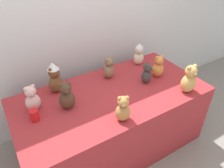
{
  "coord_description": "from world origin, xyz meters",
  "views": [
    {
      "loc": [
        -0.9,
        -1.23,
        2.09
      ],
      "look_at": [
        0.0,
        0.25,
        0.88
      ],
      "focal_mm": 34.39,
      "sensor_mm": 36.0,
      "label": 1
    }
  ],
  "objects_px": {
    "teddy_bear_ginger": "(158,67)",
    "teddy_bear_mocha": "(109,68)",
    "teddy_bear_blush": "(32,99)",
    "display_table": "(112,121)",
    "teddy_bear_caramel": "(123,109)",
    "teddy_bear_cream": "(139,54)",
    "teddy_bear_honey": "(189,80)",
    "teddy_bear_charcoal": "(147,74)",
    "party_cup_red": "(34,115)",
    "teddy_bear_chestnut": "(55,78)",
    "teddy_bear_cocoa": "(67,96)"
  },
  "relations": [
    {
      "from": "teddy_bear_ginger",
      "to": "teddy_bear_mocha",
      "type": "bearing_deg",
      "value": 164.71
    },
    {
      "from": "teddy_bear_blush",
      "to": "display_table",
      "type": "bearing_deg",
      "value": -20.95
    },
    {
      "from": "teddy_bear_caramel",
      "to": "teddy_bear_cream",
      "type": "bearing_deg",
      "value": 69.98
    },
    {
      "from": "teddy_bear_blush",
      "to": "teddy_bear_honey",
      "type": "xyz_separation_m",
      "value": [
        1.41,
        -0.54,
        0.02
      ]
    },
    {
      "from": "display_table",
      "to": "teddy_bear_ginger",
      "type": "height_order",
      "value": "teddy_bear_ginger"
    },
    {
      "from": "teddy_bear_ginger",
      "to": "teddy_bear_charcoal",
      "type": "bearing_deg",
      "value": -157.81
    },
    {
      "from": "party_cup_red",
      "to": "teddy_bear_cream",
      "type": "bearing_deg",
      "value": 13.21
    },
    {
      "from": "teddy_bear_caramel",
      "to": "party_cup_red",
      "type": "bearing_deg",
      "value": 173.63
    },
    {
      "from": "teddy_bear_charcoal",
      "to": "teddy_bear_ginger",
      "type": "relative_size",
      "value": 0.91
    },
    {
      "from": "teddy_bear_chestnut",
      "to": "teddy_bear_honey",
      "type": "relative_size",
      "value": 1.08
    },
    {
      "from": "teddy_bear_cream",
      "to": "teddy_bear_cocoa",
      "type": "bearing_deg",
      "value": -140.54
    },
    {
      "from": "display_table",
      "to": "teddy_bear_caramel",
      "type": "bearing_deg",
      "value": -107.53
    },
    {
      "from": "teddy_bear_chestnut",
      "to": "teddy_bear_ginger",
      "type": "distance_m",
      "value": 1.12
    },
    {
      "from": "teddy_bear_blush",
      "to": "teddy_bear_charcoal",
      "type": "height_order",
      "value": "teddy_bear_blush"
    },
    {
      "from": "teddy_bear_cocoa",
      "to": "teddy_bear_charcoal",
      "type": "bearing_deg",
      "value": 5.18
    },
    {
      "from": "teddy_bear_charcoal",
      "to": "teddy_bear_chestnut",
      "type": "bearing_deg",
      "value": 128.22
    },
    {
      "from": "teddy_bear_charcoal",
      "to": "teddy_bear_ginger",
      "type": "distance_m",
      "value": 0.19
    },
    {
      "from": "teddy_bear_chestnut",
      "to": "teddy_bear_caramel",
      "type": "height_order",
      "value": "teddy_bear_chestnut"
    },
    {
      "from": "teddy_bear_ginger",
      "to": "teddy_bear_chestnut",
      "type": "bearing_deg",
      "value": 177.14
    },
    {
      "from": "display_table",
      "to": "teddy_bear_charcoal",
      "type": "height_order",
      "value": "teddy_bear_charcoal"
    },
    {
      "from": "teddy_bear_blush",
      "to": "party_cup_red",
      "type": "xyz_separation_m",
      "value": [
        -0.03,
        -0.14,
        -0.07
      ]
    },
    {
      "from": "teddy_bear_mocha",
      "to": "teddy_bear_cream",
      "type": "relative_size",
      "value": 0.9
    },
    {
      "from": "teddy_bear_caramel",
      "to": "teddy_bear_charcoal",
      "type": "distance_m",
      "value": 0.65
    },
    {
      "from": "display_table",
      "to": "party_cup_red",
      "type": "xyz_separation_m",
      "value": [
        -0.76,
        0.03,
        0.43
      ]
    },
    {
      "from": "teddy_bear_charcoal",
      "to": "teddy_bear_cocoa",
      "type": "bearing_deg",
      "value": 146.59
    },
    {
      "from": "teddy_bear_chestnut",
      "to": "teddy_bear_cream",
      "type": "xyz_separation_m",
      "value": [
        1.06,
        0.02,
        -0.03
      ]
    },
    {
      "from": "teddy_bear_honey",
      "to": "teddy_bear_charcoal",
      "type": "distance_m",
      "value": 0.43
    },
    {
      "from": "display_table",
      "to": "teddy_bear_honey",
      "type": "xyz_separation_m",
      "value": [
        0.68,
        -0.37,
        0.52
      ]
    },
    {
      "from": "teddy_bear_caramel",
      "to": "teddy_bear_mocha",
      "type": "bearing_deg",
      "value": 93.97
    },
    {
      "from": "teddy_bear_blush",
      "to": "teddy_bear_honey",
      "type": "height_order",
      "value": "teddy_bear_honey"
    },
    {
      "from": "teddy_bear_blush",
      "to": "party_cup_red",
      "type": "distance_m",
      "value": 0.16
    },
    {
      "from": "teddy_bear_blush",
      "to": "teddy_bear_cream",
      "type": "xyz_separation_m",
      "value": [
        1.33,
        0.18,
        0.01
      ]
    },
    {
      "from": "display_table",
      "to": "teddy_bear_mocha",
      "type": "bearing_deg",
      "value": 64.75
    },
    {
      "from": "teddy_bear_caramel",
      "to": "party_cup_red",
      "type": "distance_m",
      "value": 0.76
    },
    {
      "from": "teddy_bear_chestnut",
      "to": "teddy_bear_blush",
      "type": "relative_size",
      "value": 1.26
    },
    {
      "from": "teddy_bear_chestnut",
      "to": "teddy_bear_honey",
      "type": "distance_m",
      "value": 1.34
    },
    {
      "from": "teddy_bear_chestnut",
      "to": "teddy_bear_cocoa",
      "type": "xyz_separation_m",
      "value": [
        0.0,
        -0.3,
        -0.03
      ]
    },
    {
      "from": "teddy_bear_cocoa",
      "to": "teddy_bear_mocha",
      "type": "bearing_deg",
      "value": 30.83
    },
    {
      "from": "teddy_bear_charcoal",
      "to": "teddy_bear_honey",
      "type": "bearing_deg",
      "value": -84.87
    },
    {
      "from": "teddy_bear_charcoal",
      "to": "teddy_bear_cocoa",
      "type": "distance_m",
      "value": 0.89
    },
    {
      "from": "teddy_bear_ginger",
      "to": "teddy_bear_cream",
      "type": "distance_m",
      "value": 0.34
    },
    {
      "from": "teddy_bear_caramel",
      "to": "teddy_bear_chestnut",
      "type": "bearing_deg",
      "value": 141.24
    },
    {
      "from": "teddy_bear_charcoal",
      "to": "teddy_bear_mocha",
      "type": "xyz_separation_m",
      "value": [
        -0.29,
        0.29,
        0.01
      ]
    },
    {
      "from": "teddy_bear_cream",
      "to": "teddy_bear_cocoa",
      "type": "distance_m",
      "value": 1.1
    },
    {
      "from": "teddy_bear_chestnut",
      "to": "teddy_bear_cocoa",
      "type": "relative_size",
      "value": 1.16
    },
    {
      "from": "display_table",
      "to": "teddy_bear_mocha",
      "type": "distance_m",
      "value": 0.58
    },
    {
      "from": "party_cup_red",
      "to": "teddy_bear_caramel",
      "type": "bearing_deg",
      "value": -31.32
    },
    {
      "from": "teddy_bear_ginger",
      "to": "teddy_bear_honey",
      "type": "bearing_deg",
      "value": -66.29
    },
    {
      "from": "teddy_bear_chestnut",
      "to": "teddy_bear_cream",
      "type": "height_order",
      "value": "teddy_bear_chestnut"
    },
    {
      "from": "teddy_bear_mocha",
      "to": "teddy_bear_ginger",
      "type": "xyz_separation_m",
      "value": [
        0.48,
        -0.27,
        0.0
      ]
    }
  ]
}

